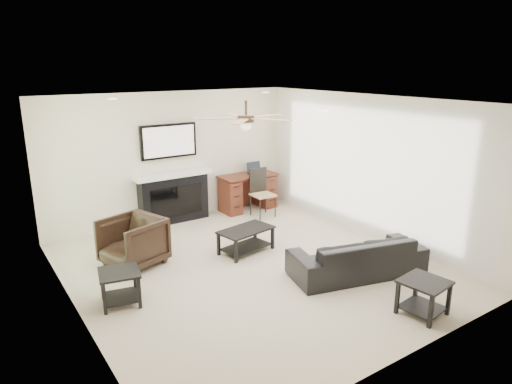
# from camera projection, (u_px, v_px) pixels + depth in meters

# --- Properties ---
(room_shell) EXTENTS (5.50, 5.54, 2.52)m
(room_shell) POSITION_uv_depth(u_px,v_px,m) (258.00, 157.00, 6.65)
(room_shell) COLOR beige
(room_shell) RESTS_ON ground
(sofa) EXTENTS (2.10, 1.24, 0.58)m
(sofa) POSITION_uv_depth(u_px,v_px,m) (357.00, 256.00, 6.66)
(sofa) COLOR black
(sofa) RESTS_ON ground
(armchair) EXTENTS (1.04, 1.02, 0.76)m
(armchair) POSITION_uv_depth(u_px,v_px,m) (133.00, 242.00, 6.94)
(armchair) COLOR black
(armchair) RESTS_ON ground
(coffee_table) EXTENTS (0.97, 0.65, 0.40)m
(coffee_table) POSITION_uv_depth(u_px,v_px,m) (246.00, 240.00, 7.47)
(coffee_table) COLOR black
(coffee_table) RESTS_ON ground
(end_table_near) EXTENTS (0.58, 0.58, 0.45)m
(end_table_near) POSITION_uv_depth(u_px,v_px,m) (423.00, 298.00, 5.60)
(end_table_near) COLOR black
(end_table_near) RESTS_ON ground
(end_table_left) EXTENTS (0.60, 0.60, 0.45)m
(end_table_left) POSITION_uv_depth(u_px,v_px,m) (120.00, 287.00, 5.85)
(end_table_left) COLOR black
(end_table_left) RESTS_ON ground
(fireplace_unit) EXTENTS (1.52, 0.34, 1.91)m
(fireplace_unit) POSITION_uv_depth(u_px,v_px,m) (173.00, 174.00, 8.71)
(fireplace_unit) COLOR black
(fireplace_unit) RESTS_ON ground
(desk) EXTENTS (1.22, 0.56, 0.76)m
(desk) POSITION_uv_depth(u_px,v_px,m) (248.00, 192.00, 9.62)
(desk) COLOR #421A10
(desk) RESTS_ON ground
(desk_chair) EXTENTS (0.44, 0.46, 0.97)m
(desk_chair) POSITION_uv_depth(u_px,v_px,m) (263.00, 193.00, 9.15)
(desk_chair) COLOR black
(desk_chair) RESTS_ON ground
(laptop) EXTENTS (0.33, 0.24, 0.23)m
(laptop) POSITION_uv_depth(u_px,v_px,m) (256.00, 168.00, 9.57)
(laptop) COLOR black
(laptop) RESTS_ON desk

